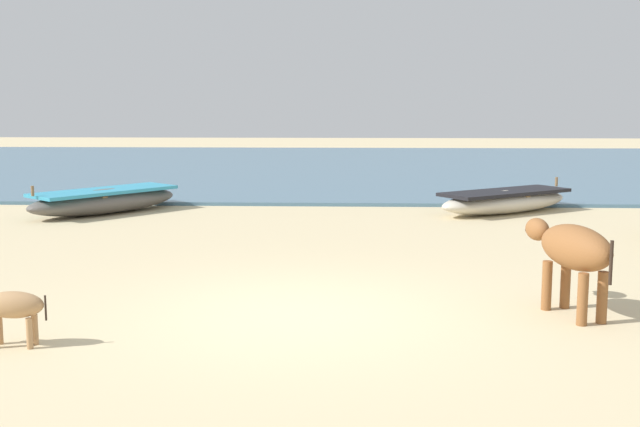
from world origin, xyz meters
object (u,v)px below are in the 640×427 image
Objects in this scene: cow_adult_brown at (572,250)px; calf_near_tan at (10,307)px; fishing_boat_4 at (104,200)px; fishing_boat_1 at (505,201)px.

calf_near_tan is (-5.77, -1.36, -0.34)m from cow_adult_brown.
cow_adult_brown reaches higher than calf_near_tan.
fishing_boat_4 is 3.89× the size of calf_near_tan.
fishing_boat_1 is 11.42m from calf_near_tan.
calf_near_tan is at bearing 83.24° from cow_adult_brown.
cow_adult_brown is (7.64, -7.59, 0.46)m from fishing_boat_4.
cow_adult_brown reaches higher than fishing_boat_1.
cow_adult_brown reaches higher than fishing_boat_4.
fishing_boat_1 is at bearing 132.91° from fishing_boat_4.
fishing_boat_1 reaches higher than calf_near_tan.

